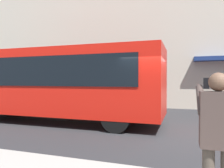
{
  "coord_description": "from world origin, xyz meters",
  "views": [
    {
      "loc": [
        -0.68,
        7.44,
        1.76
      ],
      "look_at": [
        1.9,
        -0.39,
        1.62
      ],
      "focal_mm": 34.41,
      "sensor_mm": 36.0,
      "label": 1
    }
  ],
  "objects": [
    {
      "name": "red_bus",
      "position": [
        4.46,
        -0.49,
        1.68
      ],
      "size": [
        9.05,
        2.54,
        3.08
      ],
      "color": "red",
      "rests_on": "ground_plane"
    },
    {
      "name": "pedestrian_photographer",
      "position": [
        -1.08,
        4.68,
        1.14
      ],
      "size": [
        0.53,
        0.52,
        1.7
      ],
      "color": "#4C4238",
      "rests_on": "sidewalk_curb"
    },
    {
      "name": "building_facade_far",
      "position": [
        -0.02,
        -6.8,
        5.99
      ],
      "size": [
        28.0,
        1.55,
        12.0
      ],
      "color": "beige",
      "rests_on": "ground_plane"
    },
    {
      "name": "ground_plane",
      "position": [
        0.0,
        0.0,
        0.0
      ],
      "size": [
        60.0,
        60.0,
        0.0
      ],
      "primitive_type": "plane",
      "color": "#2B2B2D"
    }
  ]
}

